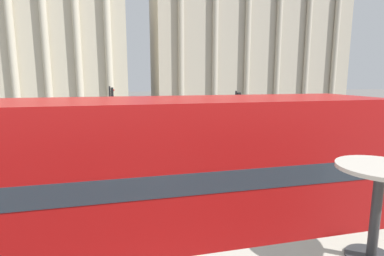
{
  "coord_description": "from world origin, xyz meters",
  "views": [
    {
      "loc": [
        -0.83,
        -2.04,
        4.66
      ],
      "look_at": [
        3.36,
        15.47,
        1.61
      ],
      "focal_mm": 28.0,
      "sensor_mm": 36.0,
      "label": 1
    }
  ],
  "objects_px": {
    "cafe_dining_table": "(378,192)",
    "traffic_light_far": "(111,105)",
    "double_decker_bus": "(173,178)",
    "traffic_light_near": "(302,130)",
    "plaza_building_right": "(246,41)",
    "traffic_light_mid": "(237,112)",
    "plaza_building_left": "(42,25)",
    "pedestrian_olive": "(46,132)",
    "pedestrian_yellow": "(282,126)",
    "pedestrian_white": "(151,142)",
    "pedestrian_red": "(178,118)"
  },
  "relations": [
    {
      "from": "cafe_dining_table",
      "to": "traffic_light_far",
      "type": "bearing_deg",
      "value": 96.41
    },
    {
      "from": "double_decker_bus",
      "to": "traffic_light_near",
      "type": "distance_m",
      "value": 8.73
    },
    {
      "from": "plaza_building_right",
      "to": "traffic_light_near",
      "type": "relative_size",
      "value": 10.13
    },
    {
      "from": "plaza_building_right",
      "to": "traffic_light_far",
      "type": "height_order",
      "value": "plaza_building_right"
    },
    {
      "from": "traffic_light_mid",
      "to": "plaza_building_left",
      "type": "bearing_deg",
      "value": 119.84
    },
    {
      "from": "double_decker_bus",
      "to": "traffic_light_near",
      "type": "height_order",
      "value": "double_decker_bus"
    },
    {
      "from": "traffic_light_far",
      "to": "pedestrian_olive",
      "type": "relative_size",
      "value": 2.33
    },
    {
      "from": "plaza_building_right",
      "to": "pedestrian_yellow",
      "type": "xyz_separation_m",
      "value": [
        -11.33,
        -33.06,
        -10.25
      ]
    },
    {
      "from": "cafe_dining_table",
      "to": "traffic_light_mid",
      "type": "bearing_deg",
      "value": 71.43
    },
    {
      "from": "plaza_building_right",
      "to": "pedestrian_white",
      "type": "xyz_separation_m",
      "value": [
        -21.38,
        -36.12,
        -10.31
      ]
    },
    {
      "from": "double_decker_bus",
      "to": "pedestrian_yellow",
      "type": "bearing_deg",
      "value": 55.4
    },
    {
      "from": "pedestrian_white",
      "to": "double_decker_bus",
      "type": "bearing_deg",
      "value": 32.01
    },
    {
      "from": "traffic_light_mid",
      "to": "pedestrian_yellow",
      "type": "distance_m",
      "value": 5.22
    },
    {
      "from": "traffic_light_mid",
      "to": "traffic_light_far",
      "type": "xyz_separation_m",
      "value": [
        -7.88,
        6.0,
        0.11
      ]
    },
    {
      "from": "traffic_light_mid",
      "to": "double_decker_bus",
      "type": "bearing_deg",
      "value": -118.63
    },
    {
      "from": "pedestrian_yellow",
      "to": "pedestrian_white",
      "type": "bearing_deg",
      "value": 172.99
    },
    {
      "from": "pedestrian_olive",
      "to": "pedestrian_white",
      "type": "bearing_deg",
      "value": 167.93
    },
    {
      "from": "plaza_building_left",
      "to": "traffic_light_far",
      "type": "relative_size",
      "value": 6.03
    },
    {
      "from": "double_decker_bus",
      "to": "plaza_building_left",
      "type": "relative_size",
      "value": 0.41
    },
    {
      "from": "traffic_light_mid",
      "to": "pedestrian_red",
      "type": "bearing_deg",
      "value": 103.27
    },
    {
      "from": "double_decker_bus",
      "to": "cafe_dining_table",
      "type": "distance_m",
      "value": 5.23
    },
    {
      "from": "plaza_building_left",
      "to": "traffic_light_mid",
      "type": "xyz_separation_m",
      "value": [
        17.73,
        -30.91,
        -9.57
      ]
    },
    {
      "from": "plaza_building_left",
      "to": "plaza_building_right",
      "type": "height_order",
      "value": "plaza_building_left"
    },
    {
      "from": "plaza_building_right",
      "to": "pedestrian_red",
      "type": "relative_size",
      "value": 21.04
    },
    {
      "from": "pedestrian_red",
      "to": "pedestrian_white",
      "type": "relative_size",
      "value": 0.97
    },
    {
      "from": "plaza_building_left",
      "to": "traffic_light_near",
      "type": "relative_size",
      "value": 7.04
    },
    {
      "from": "cafe_dining_table",
      "to": "pedestrian_white",
      "type": "relative_size",
      "value": 0.43
    },
    {
      "from": "traffic_light_near",
      "to": "pedestrian_olive",
      "type": "relative_size",
      "value": 1.99
    },
    {
      "from": "plaza_building_left",
      "to": "pedestrian_yellow",
      "type": "distance_m",
      "value": 37.97
    },
    {
      "from": "traffic_light_near",
      "to": "cafe_dining_table",
      "type": "bearing_deg",
      "value": -121.32
    },
    {
      "from": "plaza_building_left",
      "to": "traffic_light_near",
      "type": "distance_m",
      "value": 42.3
    },
    {
      "from": "pedestrian_yellow",
      "to": "traffic_light_far",
      "type": "bearing_deg",
      "value": 138.97
    },
    {
      "from": "pedestrian_olive",
      "to": "cafe_dining_table",
      "type": "bearing_deg",
      "value": 132.86
    },
    {
      "from": "traffic_light_far",
      "to": "pedestrian_olive",
      "type": "bearing_deg",
      "value": -155.43
    },
    {
      "from": "double_decker_bus",
      "to": "traffic_light_far",
      "type": "height_order",
      "value": "double_decker_bus"
    },
    {
      "from": "double_decker_bus",
      "to": "traffic_light_far",
      "type": "xyz_separation_m",
      "value": [
        -1.81,
        17.11,
        0.27
      ]
    },
    {
      "from": "plaza_building_left",
      "to": "traffic_light_mid",
      "type": "bearing_deg",
      "value": -60.16
    },
    {
      "from": "traffic_light_mid",
      "to": "traffic_light_far",
      "type": "relative_size",
      "value": 0.96
    },
    {
      "from": "pedestrian_white",
      "to": "pedestrian_olive",
      "type": "relative_size",
      "value": 0.99
    },
    {
      "from": "cafe_dining_table",
      "to": "pedestrian_red",
      "type": "height_order",
      "value": "cafe_dining_table"
    },
    {
      "from": "plaza_building_left",
      "to": "pedestrian_yellow",
      "type": "relative_size",
      "value": 13.54
    },
    {
      "from": "traffic_light_far",
      "to": "traffic_light_near",
      "type": "bearing_deg",
      "value": -53.45
    },
    {
      "from": "plaza_building_left",
      "to": "pedestrian_olive",
      "type": "distance_m",
      "value": 29.61
    },
    {
      "from": "cafe_dining_table",
      "to": "pedestrian_white",
      "type": "distance_m",
      "value": 15.48
    },
    {
      "from": "traffic_light_near",
      "to": "pedestrian_white",
      "type": "xyz_separation_m",
      "value": [
        -6.41,
        4.92,
        -1.28
      ]
    },
    {
      "from": "cafe_dining_table",
      "to": "plaza_building_right",
      "type": "xyz_separation_m",
      "value": [
        21.24,
        51.33,
        7.44
      ]
    },
    {
      "from": "cafe_dining_table",
      "to": "pedestrian_olive",
      "type": "height_order",
      "value": "cafe_dining_table"
    },
    {
      "from": "double_decker_bus",
      "to": "pedestrian_yellow",
      "type": "distance_m",
      "value": 17.04
    },
    {
      "from": "traffic_light_near",
      "to": "pedestrian_yellow",
      "type": "height_order",
      "value": "traffic_light_near"
    },
    {
      "from": "cafe_dining_table",
      "to": "plaza_building_left",
      "type": "bearing_deg",
      "value": 104.71
    }
  ]
}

